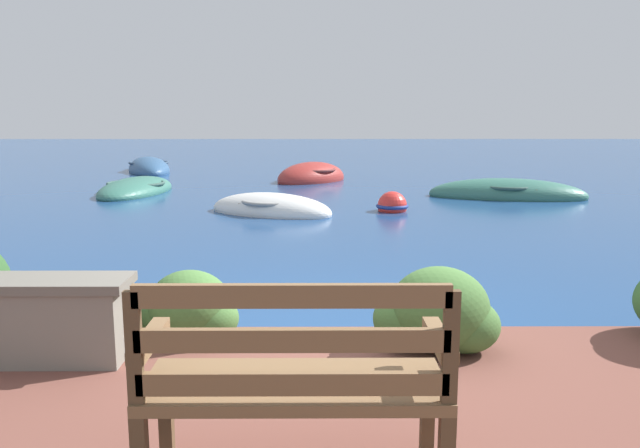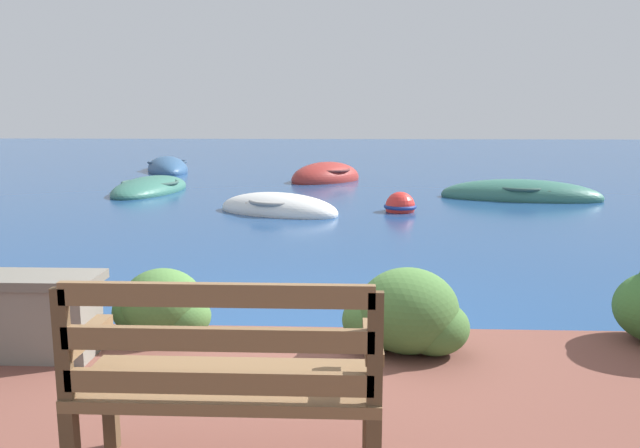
# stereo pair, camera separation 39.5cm
# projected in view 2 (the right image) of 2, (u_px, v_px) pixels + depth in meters

# --- Properties ---
(ground_plane) EXTENTS (80.00, 80.00, 0.00)m
(ground_plane) POSITION_uv_depth(u_px,v_px,m) (285.00, 355.00, 4.65)
(ground_plane) COLOR navy
(park_bench) EXTENTS (1.28, 0.48, 0.93)m
(park_bench) POSITION_uv_depth(u_px,v_px,m) (226.00, 377.00, 2.57)
(park_bench) COLOR brown
(park_bench) RESTS_ON patio_terrace
(hedge_clump_left) EXTENTS (0.72, 0.52, 0.49)m
(hedge_clump_left) POSITION_uv_depth(u_px,v_px,m) (162.00, 307.00, 4.38)
(hedge_clump_left) COLOR #426B33
(hedge_clump_left) RESTS_ON patio_terrace
(hedge_clump_centre) EXTENTS (0.83, 0.60, 0.57)m
(hedge_clump_centre) POSITION_uv_depth(u_px,v_px,m) (406.00, 316.00, 4.09)
(hedge_clump_centre) COLOR #426B33
(hedge_clump_centre) RESTS_ON patio_terrace
(rowboat_nearest) EXTENTS (2.60, 1.99, 0.64)m
(rowboat_nearest) POSITION_uv_depth(u_px,v_px,m) (278.00, 210.00, 11.27)
(rowboat_nearest) COLOR silver
(rowboat_nearest) RESTS_ON ground_plane
(rowboat_mid) EXTENTS (3.47, 1.86, 0.72)m
(rowboat_mid) POSITION_uv_depth(u_px,v_px,m) (520.00, 196.00, 13.12)
(rowboat_mid) COLOR #336B5B
(rowboat_mid) RESTS_ON ground_plane
(rowboat_far) EXTENTS (1.61, 3.15, 0.60)m
(rowboat_far) POSITION_uv_depth(u_px,v_px,m) (150.00, 189.00, 14.35)
(rowboat_far) COLOR #336B5B
(rowboat_far) RESTS_ON ground_plane
(rowboat_outer) EXTENTS (2.44, 2.55, 0.89)m
(rowboat_outer) POSITION_uv_depth(u_px,v_px,m) (326.00, 178.00, 16.58)
(rowboat_outer) COLOR #9E2D28
(rowboat_outer) RESTS_ON ground_plane
(rowboat_distant) EXTENTS (2.25, 3.57, 0.78)m
(rowboat_distant) POSITION_uv_depth(u_px,v_px,m) (168.00, 169.00, 19.53)
(rowboat_distant) COLOR #2D517A
(rowboat_distant) RESTS_ON ground_plane
(mooring_buoy) EXTENTS (0.60, 0.60, 0.54)m
(mooring_buoy) POSITION_uv_depth(u_px,v_px,m) (400.00, 207.00, 11.41)
(mooring_buoy) COLOR red
(mooring_buoy) RESTS_ON ground_plane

